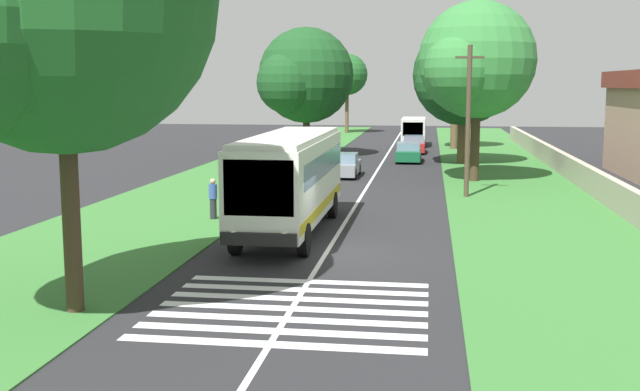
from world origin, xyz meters
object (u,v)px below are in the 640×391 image
at_px(trailing_car_0, 344,166).
at_px(trailing_car_1, 409,153).
at_px(roadside_tree_right_0, 454,54).
at_px(roadside_tree_right_1, 475,63).
at_px(trailing_minibus_0, 414,129).
at_px(roadside_tree_left_1, 51,8).
at_px(roadside_tree_left_2, 346,76).
at_px(roadside_tree_left_0, 305,78).
at_px(roadside_tree_right_2, 460,78).
at_px(pedestrian, 213,198).
at_px(coach_bus, 291,177).
at_px(utility_pole, 468,119).
at_px(trailing_car_2, 414,145).

xyz_separation_m(trailing_car_0, trailing_car_1, (9.47, -3.66, 0.00)).
relative_size(roadside_tree_right_0, roadside_tree_right_1, 1.07).
relative_size(trailing_minibus_0, roadside_tree_right_0, 0.55).
xyz_separation_m(roadside_tree_left_1, roadside_tree_right_1, (27.82, -11.29, -0.59)).
height_order(trailing_car_1, roadside_tree_right_1, roadside_tree_right_1).
bearing_deg(trailing_car_0, roadside_tree_left_2, 6.04).
relative_size(roadside_tree_left_0, roadside_tree_left_2, 1.10).
xyz_separation_m(roadside_tree_left_2, roadside_tree_right_1, (-42.70, -11.99, 0.24)).
bearing_deg(roadside_tree_right_2, roadside_tree_left_2, 19.42).
bearing_deg(roadside_tree_left_0, pedestrian, -178.46).
distance_m(trailing_car_1, roadside_tree_right_1, 12.88).
xyz_separation_m(roadside_tree_right_0, roadside_tree_right_1, (-22.41, -0.54, -1.32)).
xyz_separation_m(coach_bus, roadside_tree_right_2, (26.74, -7.19, 3.88)).
bearing_deg(trailing_minibus_0, pedestrian, 169.59).
distance_m(roadside_tree_left_0, roadside_tree_left_1, 41.56).
height_order(roadside_tree_left_0, roadside_tree_left_2, roadside_tree_left_0).
xyz_separation_m(roadside_tree_left_2, roadside_tree_right_2, (-32.88, -11.59, -0.52)).
relative_size(coach_bus, utility_pole, 1.50).
xyz_separation_m(trailing_car_2, roadside_tree_right_2, (-8.29, -3.30, 5.36)).
bearing_deg(pedestrian, roadside_tree_right_2, -24.03).
distance_m(trailing_minibus_0, roadside_tree_right_2, 16.74).
bearing_deg(trailing_car_1, roadside_tree_left_0, 69.22).
distance_m(coach_bus, pedestrian, 4.53).
bearing_deg(trailing_minibus_0, trailing_car_2, -178.35).
xyz_separation_m(coach_bus, roadside_tree_right_0, (39.32, -7.06, 5.95)).
height_order(trailing_minibus_0, roadside_tree_left_0, roadside_tree_left_0).
distance_m(roadside_tree_left_0, utility_pole, 23.48).
xyz_separation_m(trailing_car_2, trailing_minibus_0, (7.46, 0.21, 0.88)).
relative_size(roadside_tree_left_1, roadside_tree_right_1, 1.10).
xyz_separation_m(trailing_car_0, roadside_tree_left_1, (-28.99, 3.69, 6.70)).
bearing_deg(roadside_tree_right_0, roadside_tree_left_0, 127.04).
bearing_deg(trailing_car_2, utility_pole, -172.85).
distance_m(coach_bus, roadside_tree_left_1, 12.65).
relative_size(coach_bus, roadside_tree_right_1, 1.09).
xyz_separation_m(coach_bus, pedestrian, (2.30, 3.70, -1.24)).
distance_m(trailing_car_2, utility_pole, 25.17).
distance_m(trailing_car_1, trailing_minibus_0, 14.96).
bearing_deg(roadside_tree_right_0, trailing_car_0, 161.61).
bearing_deg(coach_bus, roadside_tree_right_2, -15.06).
distance_m(coach_bus, roadside_tree_left_0, 31.19).
distance_m(roadside_tree_right_0, roadside_tree_right_1, 22.45).
bearing_deg(utility_pole, coach_bus, 145.66).
xyz_separation_m(trailing_car_2, roadside_tree_right_1, (-18.11, -3.70, 6.11)).
bearing_deg(roadside_tree_right_2, roadside_tree_right_0, 0.61).
relative_size(trailing_car_2, roadside_tree_left_1, 0.38).
distance_m(trailing_car_0, roadside_tree_left_0, 14.35).
xyz_separation_m(roadside_tree_left_1, roadside_tree_right_2, (37.65, -10.89, -1.35)).
relative_size(roadside_tree_right_0, roadside_tree_right_2, 1.13).
distance_m(trailing_car_0, roadside_tree_right_2, 12.47).
distance_m(roadside_tree_left_1, pedestrian, 14.71).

